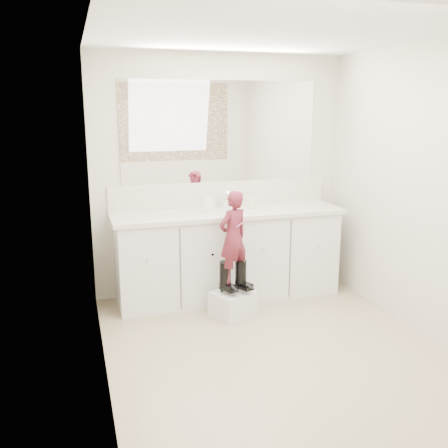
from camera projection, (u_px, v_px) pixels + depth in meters
name	position (u px, v px, depth m)	size (l,w,h in m)	color
floor	(275.00, 350.00, 3.96)	(3.00, 3.00, 0.00)	#857957
ceiling	(283.00, 30.00, 3.41)	(3.00, 3.00, 0.00)	white
wall_back	(220.00, 176.00, 5.08)	(2.60, 2.60, 0.00)	beige
wall_front	(407.00, 260.00, 2.29)	(2.60, 2.60, 0.00)	beige
wall_left	(98.00, 213.00, 3.31)	(3.00, 3.00, 0.00)	beige
wall_right	(426.00, 193.00, 4.06)	(3.00, 3.00, 0.00)	beige
vanity_cabinet	(228.00, 256.00, 5.00)	(2.20, 0.55, 0.85)	silver
countertop	(229.00, 213.00, 4.89)	(2.28, 0.58, 0.04)	beige
backsplash	(221.00, 194.00, 5.11)	(2.28, 0.03, 0.25)	beige
mirror	(221.00, 132.00, 4.97)	(2.00, 0.02, 1.00)	white
dot_panel	(414.00, 162.00, 2.20)	(2.00, 0.01, 1.20)	#472819
faucet	(224.00, 203.00, 5.02)	(0.08, 0.08, 0.10)	silver
cup	(252.00, 203.00, 5.02)	(0.11, 0.11, 0.10)	#F1EBC1
soap_bottle	(209.00, 201.00, 4.84)	(0.09, 0.09, 0.20)	white
step_stool	(233.00, 304.00, 4.60)	(0.36, 0.30, 0.23)	silver
boot_left	(225.00, 277.00, 4.52)	(0.11, 0.20, 0.30)	black
boot_right	(241.00, 276.00, 4.56)	(0.11, 0.20, 0.30)	black
toddler	(233.00, 237.00, 4.46)	(0.31, 0.20, 0.84)	#972E46
toothbrush	(242.00, 223.00, 4.42)	(0.01, 0.01, 0.14)	#D45293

